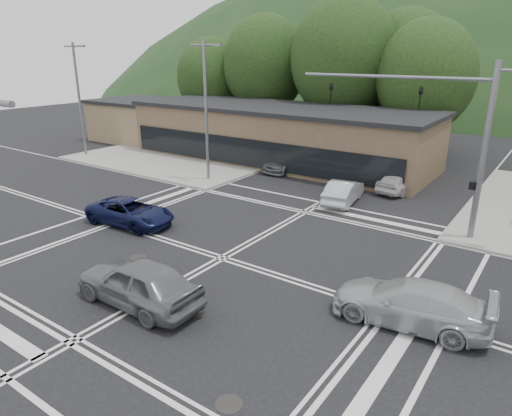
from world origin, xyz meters
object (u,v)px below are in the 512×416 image
Objects in this scene: car_queue_a at (343,192)px; car_northbound at (290,160)px; car_grey_center at (139,282)px; car_queue_b at (401,181)px; car_blue_west at (130,212)px; car_silver_east at (410,303)px.

car_queue_a is 8.11m from car_northbound.
car_grey_center reaches higher than car_queue_b.
car_queue_b is 0.83× the size of car_northbound.
car_northbound is (0.85, 14.22, 0.07)m from car_blue_west.
car_silver_east is 15.16m from car_queue_b.
car_northbound is (-13.50, 15.02, 0.00)m from car_silver_east.
car_blue_west is 11.90m from car_queue_a.
car_blue_west is 0.94× the size of car_silver_east.
car_queue_a is at bearing -151.53° from car_silver_east.
car_queue_b is (1.97, 4.14, 0.03)m from car_queue_a.
car_silver_east is at bearing 117.68° from car_queue_b.
car_queue_a is 0.99× the size of car_queue_b.
car_northbound reaches higher than car_queue_b.
car_queue_a is 4.58m from car_queue_b.
car_queue_a is (1.00, 14.36, -0.15)m from car_grey_center.
car_blue_west is at bearing 43.06° from car_queue_a.
car_queue_a is 0.83× the size of car_northbound.
car_blue_west is at bearing 63.69° from car_queue_b.
car_blue_west is 1.14× the size of car_queue_a.
car_silver_east is 1.21× the size of car_queue_a.
car_silver_east is (8.00, 4.20, -0.11)m from car_grey_center.
car_grey_center is 1.18× the size of car_queue_b.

